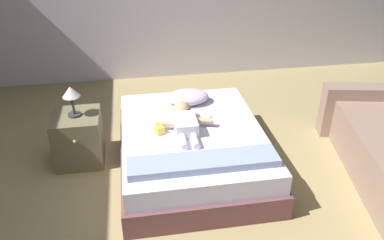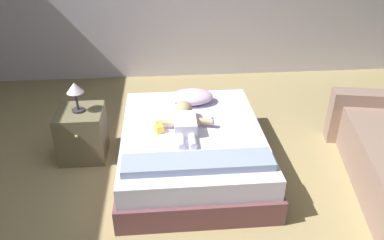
% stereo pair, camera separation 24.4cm
% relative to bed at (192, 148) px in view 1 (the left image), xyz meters
% --- Properties ---
extents(ground_plane, '(8.00, 8.00, 0.00)m').
position_rel_bed_xyz_m(ground_plane, '(-0.17, -0.65, -0.21)').
color(ground_plane, tan).
extents(bed, '(1.35, 1.73, 0.42)m').
position_rel_bed_xyz_m(bed, '(0.00, 0.00, 0.00)').
color(bed, brown).
rests_on(bed, ground_plane).
extents(pillow, '(0.45, 0.30, 0.14)m').
position_rel_bed_xyz_m(pillow, '(0.04, 0.54, 0.28)').
color(pillow, silver).
rests_on(pillow, bed).
extents(baby, '(0.54, 0.65, 0.18)m').
position_rel_bed_xyz_m(baby, '(-0.06, 0.05, 0.29)').
color(baby, white).
rests_on(baby, bed).
extents(toothbrush, '(0.01, 0.13, 0.02)m').
position_rel_bed_xyz_m(toothbrush, '(0.21, 0.14, 0.22)').
color(toothbrush, '#3781E1').
rests_on(toothbrush, bed).
extents(nightstand, '(0.45, 0.48, 0.51)m').
position_rel_bed_xyz_m(nightstand, '(-1.08, 0.29, 0.05)').
color(nightstand, '#706748').
rests_on(nightstand, ground_plane).
extents(lamp, '(0.16, 0.16, 0.30)m').
position_rel_bed_xyz_m(lamp, '(-1.08, 0.29, 0.52)').
color(lamp, '#333338').
rests_on(lamp, nightstand).
extents(blanket, '(1.22, 0.25, 0.07)m').
position_rel_bed_xyz_m(blanket, '(0.00, -0.57, 0.25)').
color(blanket, '#8F9DB9').
rests_on(blanket, bed).
extents(toy_block, '(0.10, 0.10, 0.07)m').
position_rel_bed_xyz_m(toy_block, '(-0.31, -0.03, 0.25)').
color(toy_block, yellow).
rests_on(toy_block, bed).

